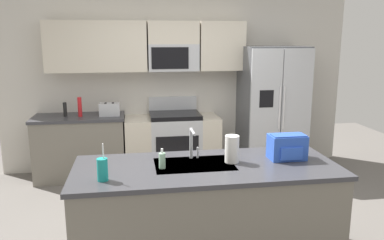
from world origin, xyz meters
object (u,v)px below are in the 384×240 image
at_px(toaster, 110,109).
at_px(bottle_red, 80,107).
at_px(range_oven, 172,143).
at_px(drink_cup_teal, 102,169).
at_px(soap_dispenser, 162,160).
at_px(refrigerator, 272,109).
at_px(paper_towel_roll, 232,149).
at_px(pepper_mill, 65,109).
at_px(backpack, 287,146).
at_px(sink_faucet, 192,141).

height_order(toaster, bottle_red, bottle_red).
xyz_separation_m(range_oven, drink_cup_teal, (-0.81, -2.59, 0.55)).
bearing_deg(soap_dispenser, toaster, 103.23).
bearing_deg(bottle_red, soap_dispenser, -67.91).
height_order(refrigerator, toaster, refrigerator).
xyz_separation_m(refrigerator, bottle_red, (-2.77, 0.03, 0.11)).
xyz_separation_m(toaster, paper_towel_roll, (1.16, -2.26, 0.03)).
bearing_deg(pepper_mill, paper_towel_roll, -52.51).
distance_m(range_oven, refrigerator, 1.56).
bearing_deg(soap_dispenser, drink_cup_teal, -155.51).
bearing_deg(bottle_red, range_oven, 1.81).
bearing_deg(bottle_red, drink_cup_teal, -79.47).
bearing_deg(refrigerator, toaster, 179.53).
xyz_separation_m(bottle_red, backpack, (2.08, -2.26, -0.02)).
bearing_deg(pepper_mill, toaster, -4.71).
bearing_deg(pepper_mill, drink_cup_teal, -75.29).
height_order(bottle_red, backpack, bottle_red).
xyz_separation_m(sink_faucet, soap_dispenser, (-0.29, -0.20, -0.10)).
relative_size(refrigerator, pepper_mill, 9.43).
xyz_separation_m(refrigerator, toaster, (-2.37, 0.02, 0.07)).
relative_size(drink_cup_teal, soap_dispenser, 1.74).
distance_m(drink_cup_teal, backpack, 1.63).
distance_m(sink_faucet, drink_cup_teal, 0.87).
bearing_deg(refrigerator, backpack, -107.25).
height_order(refrigerator, paper_towel_roll, refrigerator).
height_order(range_oven, paper_towel_roll, paper_towel_roll).
bearing_deg(bottle_red, sink_faucet, -59.89).
relative_size(toaster, paper_towel_roll, 1.17).
relative_size(bottle_red, drink_cup_teal, 0.91).
xyz_separation_m(pepper_mill, sink_faucet, (1.44, -2.17, 0.07)).
xyz_separation_m(toaster, sink_faucet, (0.83, -2.12, 0.08)).
bearing_deg(range_oven, sink_faucet, -91.33).
xyz_separation_m(range_oven, bottle_red, (-1.28, -0.04, 0.59)).
bearing_deg(drink_cup_teal, sink_faucet, 28.86).
bearing_deg(bottle_red, refrigerator, -0.65).
bearing_deg(backpack, bottle_red, 132.62).
bearing_deg(paper_towel_roll, sink_faucet, 156.97).
bearing_deg(backpack, refrigerator, 72.75).
bearing_deg(backpack, paper_towel_roll, -178.85).
bearing_deg(toaster, pepper_mill, 175.29).
bearing_deg(soap_dispenser, range_oven, 81.89).
distance_m(refrigerator, drink_cup_teal, 3.41).
height_order(refrigerator, backpack, refrigerator).
xyz_separation_m(pepper_mill, backpack, (2.28, -2.30, 0.02)).
xyz_separation_m(refrigerator, pepper_mill, (-2.97, 0.07, 0.07)).
distance_m(sink_faucet, backpack, 0.85).
height_order(pepper_mill, backpack, backpack).
xyz_separation_m(sink_faucet, drink_cup_teal, (-0.76, -0.42, -0.08)).
bearing_deg(backpack, sink_faucet, 171.25).
height_order(range_oven, bottle_red, bottle_red).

